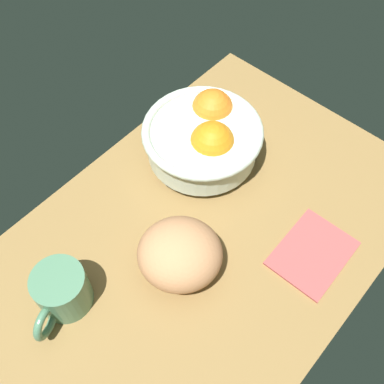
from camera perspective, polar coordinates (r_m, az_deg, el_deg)
ground_plane at (r=82.53cm, az=1.67°, el=-5.54°), size 77.83×52.29×3.00cm
fruit_bowl at (r=86.47cm, az=1.56°, el=6.79°), size 22.04×22.04×10.38cm
bread_loaf at (r=74.16cm, az=-1.47°, el=-7.55°), size 18.45×18.57×9.44cm
napkin_folded at (r=81.53cm, az=14.49°, el=-7.15°), size 14.02×10.85×0.94cm
mug at (r=75.17cm, az=-15.61°, el=-11.60°), size 11.81×8.24×7.82cm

